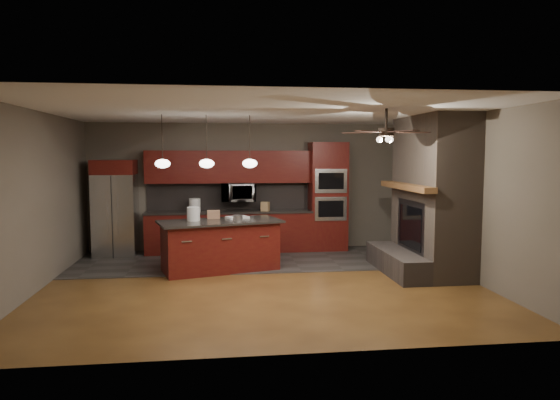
{
  "coord_description": "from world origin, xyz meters",
  "views": [
    {
      "loc": [
        -0.71,
        -8.07,
        2.12
      ],
      "look_at": [
        0.37,
        0.6,
        1.32
      ],
      "focal_mm": 32.0,
      "sensor_mm": 36.0,
      "label": 1
    }
  ],
  "objects": [
    {
      "name": "cardboard_box",
      "position": [
        -0.8,
        1.31,
        0.99
      ],
      "size": [
        0.24,
        0.17,
        0.15
      ],
      "primitive_type": "cube",
      "rotation": [
        0.0,
        0.0,
        0.02
      ],
      "color": "#94674C",
      "rests_on": "kitchen_island"
    },
    {
      "name": "microwave",
      "position": [
        -0.27,
        2.75,
        1.3
      ],
      "size": [
        0.73,
        0.41,
        0.5
      ],
      "primitive_type": "imported",
      "color": "silver",
      "rests_on": "back_cabinetry"
    },
    {
      "name": "pendant_right",
      "position": [
        -0.15,
        0.7,
        1.96
      ],
      "size": [
        0.26,
        0.26,
        0.92
      ],
      "color": "black",
      "rests_on": "ceiling"
    },
    {
      "name": "slate_tile_patch",
      "position": [
        0.0,
        1.8,
        0.01
      ],
      "size": [
        7.0,
        2.4,
        0.01
      ],
      "primitive_type": "cube",
      "color": "#363330",
      "rests_on": "ground"
    },
    {
      "name": "back_cabinetry",
      "position": [
        -0.48,
        2.74,
        0.89
      ],
      "size": [
        3.59,
        0.64,
        2.2
      ],
      "color": "#561910",
      "rests_on": "ground"
    },
    {
      "name": "left_wall",
      "position": [
        -3.5,
        0.0,
        1.4
      ],
      "size": [
        0.02,
        6.0,
        2.8
      ],
      "primitive_type": "cube",
      "color": "#635A4F",
      "rests_on": "ground"
    },
    {
      "name": "paint_can",
      "position": [
        -0.36,
        0.82,
        0.98
      ],
      "size": [
        0.22,
        0.22,
        0.12
      ],
      "primitive_type": "cylinder",
      "rotation": [
        0.0,
        0.0,
        0.35
      ],
      "color": "#BCBBC0",
      "rests_on": "kitchen_island"
    },
    {
      "name": "right_wall",
      "position": [
        3.5,
        0.0,
        1.4
      ],
      "size": [
        0.02,
        6.0,
        2.8
      ],
      "primitive_type": "cube",
      "color": "#635A4F",
      "rests_on": "ground"
    },
    {
      "name": "white_bucket",
      "position": [
        -1.16,
        1.0,
        1.05
      ],
      "size": [
        0.25,
        0.25,
        0.25
      ],
      "primitive_type": "cylinder",
      "rotation": [
        0.0,
        0.0,
        0.08
      ],
      "color": "silver",
      "rests_on": "kitchen_island"
    },
    {
      "name": "oven_tower",
      "position": [
        1.7,
        2.69,
        1.19
      ],
      "size": [
        0.8,
        0.63,
        2.38
      ],
      "color": "#561910",
      "rests_on": "ground"
    },
    {
      "name": "paint_tray",
      "position": [
        -0.36,
        1.24,
        0.94
      ],
      "size": [
        0.47,
        0.4,
        0.04
      ],
      "primitive_type": "cube",
      "rotation": [
        0.0,
        0.0,
        0.38
      ],
      "color": "silver",
      "rests_on": "kitchen_island"
    },
    {
      "name": "counter_bucket",
      "position": [
        -1.21,
        2.7,
        1.04
      ],
      "size": [
        0.3,
        0.3,
        0.28
      ],
      "primitive_type": "cylinder",
      "rotation": [
        0.0,
        0.0,
        -0.29
      ],
      "color": "white",
      "rests_on": "back_cabinetry"
    },
    {
      "name": "fireplace_column",
      "position": [
        3.04,
        0.4,
        1.3
      ],
      "size": [
        1.3,
        2.1,
        2.8
      ],
      "color": "brown",
      "rests_on": "ground"
    },
    {
      "name": "pendant_center",
      "position": [
        -0.9,
        0.7,
        1.96
      ],
      "size": [
        0.26,
        0.26,
        0.92
      ],
      "color": "black",
      "rests_on": "ceiling"
    },
    {
      "name": "back_wall",
      "position": [
        0.0,
        3.0,
        1.4
      ],
      "size": [
        7.0,
        0.02,
        2.8
      ],
      "primitive_type": "cube",
      "color": "#635A4F",
      "rests_on": "ground"
    },
    {
      "name": "ceiling",
      "position": [
        0.0,
        0.0,
        2.8
      ],
      "size": [
        7.0,
        6.0,
        0.02
      ],
      "primitive_type": "cube",
      "color": "white",
      "rests_on": "back_wall"
    },
    {
      "name": "counter_box",
      "position": [
        0.31,
        2.65,
        1.0
      ],
      "size": [
        0.21,
        0.19,
        0.19
      ],
      "primitive_type": "cube",
      "rotation": [
        0.0,
        0.0,
        -0.38
      ],
      "color": "tan",
      "rests_on": "back_cabinetry"
    },
    {
      "name": "pendant_left",
      "position": [
        -1.65,
        0.7,
        1.96
      ],
      "size": [
        0.26,
        0.26,
        0.92
      ],
      "color": "black",
      "rests_on": "ceiling"
    },
    {
      "name": "refrigerator",
      "position": [
        -2.84,
        2.62,
        1.0
      ],
      "size": [
        0.85,
        0.75,
        2.0
      ],
      "color": "silver",
      "rests_on": "ground"
    },
    {
      "name": "ceiling_fan",
      "position": [
        1.8,
        -0.8,
        2.46
      ],
      "size": [
        1.27,
        1.33,
        0.41
      ],
      "color": "black",
      "rests_on": "ceiling"
    },
    {
      "name": "ground",
      "position": [
        0.0,
        0.0,
        0.0
      ],
      "size": [
        7.0,
        7.0,
        0.0
      ],
      "primitive_type": "plane",
      "color": "brown",
      "rests_on": "ground"
    },
    {
      "name": "kitchen_island",
      "position": [
        -0.68,
        0.99,
        0.47
      ],
      "size": [
        2.36,
        1.52,
        0.92
      ],
      "rotation": [
        0.0,
        0.0,
        0.26
      ],
      "color": "#561910",
      "rests_on": "ground"
    }
  ]
}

